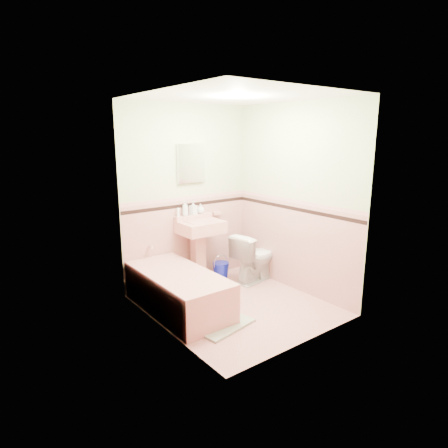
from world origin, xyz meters
TOP-DOWN VIEW (x-y plane):
  - floor at (0.00, 0.00)m, footprint 2.20×2.20m
  - ceiling at (0.00, 0.00)m, footprint 2.20×2.20m
  - wall_back at (0.00, 1.10)m, footprint 2.50×0.00m
  - wall_front at (0.00, -1.10)m, footprint 2.50×0.00m
  - wall_left at (-1.00, 0.00)m, footprint 0.00×2.50m
  - wall_right at (1.00, 0.00)m, footprint 0.00×2.50m
  - wainscot_back at (0.00, 1.09)m, footprint 2.00×0.00m
  - wainscot_front at (0.00, -1.09)m, footprint 2.00×0.00m
  - wainscot_left at (-0.99, 0.00)m, footprint 0.00×2.20m
  - wainscot_right at (0.99, 0.00)m, footprint 0.00×2.20m
  - accent_back at (0.00, 1.08)m, footprint 2.00×0.00m
  - accent_front at (0.00, -1.08)m, footprint 2.00×0.00m
  - accent_left at (-0.98, 0.00)m, footprint 0.00×2.20m
  - accent_right at (0.98, 0.00)m, footprint 0.00×2.20m
  - cap_back at (0.00, 1.08)m, footprint 2.00×0.00m
  - cap_front at (0.00, -1.08)m, footprint 2.00×0.00m
  - cap_left at (-0.98, 0.00)m, footprint 0.00×2.20m
  - cap_right at (0.98, 0.00)m, footprint 0.00×2.20m
  - bathtub at (-0.63, 0.33)m, footprint 0.70×1.50m
  - tub_faucet at (-0.63, 1.05)m, footprint 0.04×0.12m
  - sink at (0.05, 0.86)m, footprint 0.59×0.48m
  - sink_faucet at (0.05, 1.00)m, footprint 0.02×0.02m
  - medicine_cabinet at (0.05, 1.07)m, footprint 0.42×0.04m
  - soap_dish at (0.47, 1.06)m, footprint 0.13×0.08m
  - soap_bottle_left at (-0.08, 1.04)m, footprint 0.10×0.10m
  - soap_bottle_mid at (0.05, 1.04)m, footprint 0.10×0.11m
  - soap_bottle_right at (0.18, 1.04)m, footprint 0.13×0.13m
  - tube at (-0.19, 1.04)m, footprint 0.05×0.05m
  - toilet at (0.74, 0.50)m, footprint 0.76×0.51m
  - bucket at (0.40, 0.86)m, footprint 0.31×0.31m
  - bath_mat at (-0.45, -0.31)m, footprint 0.74×0.56m
  - shoe at (-0.53, -0.36)m, footprint 0.17×0.09m

SIDE VIEW (x-z plane):
  - floor at x=0.00m, z-range 0.00..0.00m
  - bath_mat at x=-0.45m, z-range 0.00..0.03m
  - shoe at x=-0.53m, z-range 0.03..0.09m
  - bucket at x=0.40m, z-range 0.00..0.24m
  - bathtub at x=-0.63m, z-range 0.00..0.45m
  - toilet at x=0.74m, z-range 0.00..0.72m
  - sink at x=0.05m, z-range 0.00..0.92m
  - wainscot_back at x=0.00m, z-range -0.40..1.60m
  - wainscot_front at x=0.00m, z-range -0.40..1.60m
  - wainscot_left at x=-0.99m, z-range -0.50..1.70m
  - wainscot_right at x=0.99m, z-range -0.50..1.70m
  - tub_faucet at x=-0.63m, z-range 0.61..0.65m
  - sink_faucet at x=0.05m, z-range 0.90..1.00m
  - soap_dish at x=0.47m, z-range 0.93..0.97m
  - tube at x=-0.19m, z-range 0.98..1.10m
  - soap_bottle_right at x=0.18m, z-range 0.98..1.12m
  - soap_bottle_mid at x=0.05m, z-range 0.98..1.17m
  - soap_bottle_left at x=-0.08m, z-range 0.98..1.19m
  - accent_left at x=-0.98m, z-range 0.02..2.22m
  - accent_right at x=0.98m, z-range 0.02..2.22m
  - accent_back at x=0.00m, z-range 0.12..2.12m
  - accent_front at x=0.00m, z-range 0.12..2.12m
  - cap_back at x=0.00m, z-range 0.22..2.22m
  - cap_front at x=0.00m, z-range 0.22..2.22m
  - cap_left at x=-0.98m, z-range 0.12..2.32m
  - cap_right at x=0.98m, z-range 0.12..2.32m
  - wall_back at x=0.00m, z-range 0.00..2.50m
  - wall_front at x=0.00m, z-range 0.00..2.50m
  - wall_left at x=-1.00m, z-range 0.00..2.50m
  - wall_right at x=1.00m, z-range 0.00..2.50m
  - medicine_cabinet at x=0.05m, z-range 1.44..1.96m
  - ceiling at x=0.00m, z-range 2.50..2.50m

